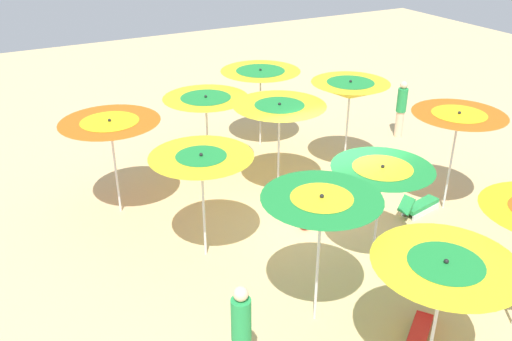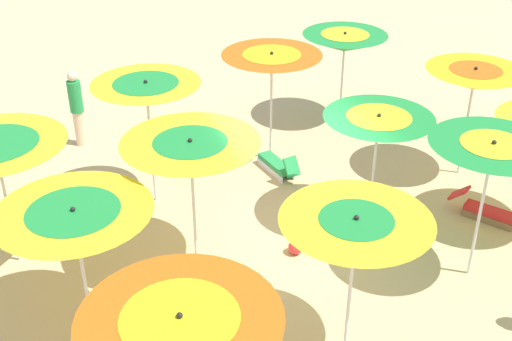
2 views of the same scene
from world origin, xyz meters
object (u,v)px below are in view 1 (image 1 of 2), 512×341
at_px(beach_umbrella_6, 279,113).
at_px(beachgoer_0, 401,108).
at_px(beach_umbrella_2, 350,90).
at_px(beach_umbrella_9, 321,209).
at_px(beach_umbrella_1, 458,122).
at_px(beach_umbrella_7, 206,104).
at_px(beach_umbrella_3, 260,76).
at_px(beach_umbrella_10, 201,163).
at_px(beach_umbrella_5, 382,176).
at_px(lounger_0, 420,329).
at_px(beach_umbrella_8, 444,273).
at_px(beachgoer_1, 241,333).
at_px(beach_ball, 305,224).
at_px(beach_umbrella_11, 110,128).
at_px(lounger_2, 419,206).

distance_m(beach_umbrella_6, beachgoer_0, 5.42).
height_order(beach_umbrella_2, beach_umbrella_9, beach_umbrella_2).
distance_m(beach_umbrella_1, beach_umbrella_9, 5.16).
height_order(beach_umbrella_7, beach_umbrella_9, beach_umbrella_9).
height_order(beach_umbrella_1, beach_umbrella_3, beach_umbrella_1).
bearing_deg(beachgoer_0, beach_umbrella_10, 117.39).
relative_size(beach_umbrella_5, beach_umbrella_7, 1.01).
bearing_deg(beachgoer_0, lounger_0, 147.72).
bearing_deg(beach_umbrella_6, beach_umbrella_9, -112.02).
relative_size(beach_umbrella_3, beach_umbrella_9, 0.93).
bearing_deg(beach_umbrella_6, beach_umbrella_2, 6.93).
relative_size(beach_umbrella_9, beachgoer_0, 1.42).
distance_m(beach_umbrella_9, beachgoer_0, 8.94).
relative_size(beach_umbrella_7, beach_umbrella_8, 0.98).
height_order(beach_umbrella_7, lounger_0, beach_umbrella_7).
bearing_deg(beach_umbrella_2, beach_umbrella_8, -116.16).
relative_size(beach_umbrella_6, beachgoer_1, 1.35).
bearing_deg(beach_umbrella_10, beach_umbrella_5, -32.78).
bearing_deg(beach_umbrella_6, beachgoer_1, -125.44).
height_order(beach_umbrella_7, beach_ball, beach_umbrella_7).
relative_size(beach_umbrella_7, beach_umbrella_11, 0.94).
relative_size(beach_umbrella_1, beach_ball, 9.31).
height_order(beach_umbrella_3, beach_umbrella_5, beach_umbrella_3).
bearing_deg(beachgoer_1, beach_umbrella_3, -37.52).
height_order(beach_umbrella_8, beach_umbrella_11, beach_umbrella_11).
bearing_deg(beach_umbrella_10, lounger_2, -9.31).
xyz_separation_m(beach_umbrella_8, lounger_2, (3.37, 3.78, -1.79)).
bearing_deg(beach_umbrella_5, beach_ball, 107.46).
distance_m(beach_umbrella_1, beach_umbrella_3, 5.72).
bearing_deg(lounger_2, beach_umbrella_8, -142.90).
bearing_deg(lounger_0, beach_umbrella_2, -150.37).
height_order(beach_umbrella_3, lounger_0, beach_umbrella_3).
height_order(beach_umbrella_6, beach_umbrella_11, beach_umbrella_6).
xyz_separation_m(lounger_0, beachgoer_0, (5.51, 6.87, 0.73)).
bearing_deg(beach_umbrella_9, beach_ball, 60.67).
xyz_separation_m(beach_umbrella_2, beachgoer_0, (2.88, 1.14, -1.34)).
bearing_deg(beach_umbrella_2, beach_umbrella_3, 113.86).
xyz_separation_m(lounger_0, beach_ball, (0.13, 3.77, -0.06)).
distance_m(beach_umbrella_3, beachgoer_1, 9.03).
distance_m(beach_umbrella_5, beach_umbrella_7, 5.42).
relative_size(lounger_0, beachgoer_1, 0.68).
bearing_deg(beachgoer_1, lounger_2, -74.29).
relative_size(beachgoer_0, beach_ball, 6.70).
distance_m(beachgoer_1, beach_ball, 4.55).
distance_m(beach_umbrella_6, beach_umbrella_8, 6.22).
bearing_deg(beach_umbrella_6, beachgoer_0, 15.45).
xyz_separation_m(beach_umbrella_3, beach_umbrella_7, (-2.11, -0.99, -0.16)).
distance_m(beach_umbrella_7, beach_ball, 4.08).
bearing_deg(beach_umbrella_5, lounger_2, 24.99).
distance_m(beach_umbrella_7, beachgoer_0, 6.24).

